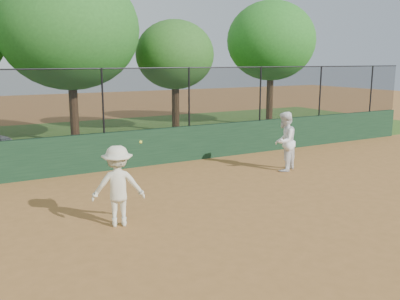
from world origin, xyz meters
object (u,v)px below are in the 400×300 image
player_second (284,142)px  player_main (118,186)px  tree_2 (69,29)px  tree_4 (271,41)px  tree_3 (175,55)px

player_second → player_main: size_ratio=1.03×
player_second → tree_2: size_ratio=0.26×
player_main → tree_4: tree_4 is taller
player_second → player_main: player_second is taller
tree_2 → tree_3: 5.16m
tree_2 → tree_4: size_ratio=1.10×
tree_3 → tree_4: bearing=-5.5°
player_main → tree_2: size_ratio=0.26×
player_second → tree_3: size_ratio=0.35×
tree_2 → tree_3: bearing=7.6°
player_second → tree_3: 9.07m
player_main → tree_2: bearing=81.2°
player_main → tree_2: tree_2 is taller
player_second → player_main: bearing=-11.2°
tree_3 → tree_2: bearing=-172.4°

